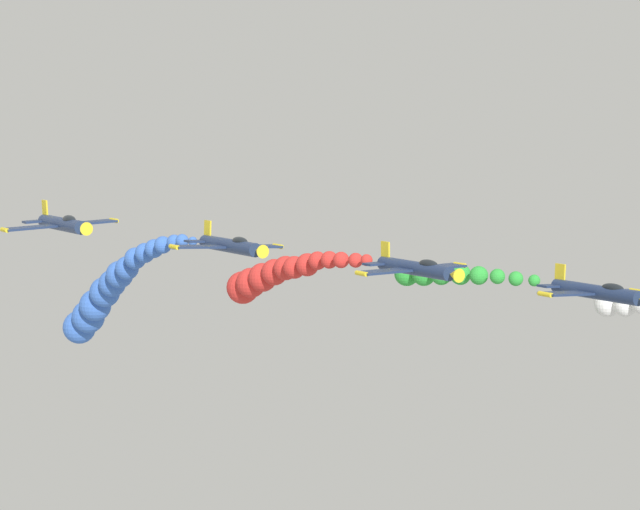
# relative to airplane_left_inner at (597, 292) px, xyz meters

# --- Properties ---
(smoke_trail_lead) EXTENTS (3.20, 14.28, 2.65)m
(smoke_trail_lead) POSITION_rel_airplane_left_inner_xyz_m (-11.36, -7.01, -2.64)
(smoke_trail_lead) COLOR white
(airplane_left_inner) EXTENTS (9.57, 10.35, 2.34)m
(airplane_left_inner) POSITION_rel_airplane_left_inner_xyz_m (0.00, 0.00, 0.00)
(airplane_left_inner) COLOR navy
(smoke_trail_left_inner) EXTENTS (3.33, 17.42, 2.60)m
(smoke_trail_left_inner) POSITION_rel_airplane_left_inner_xyz_m (0.95, -18.79, -0.49)
(smoke_trail_left_inner) COLOR green
(airplane_right_inner) EXTENTS (9.56, 10.35, 2.33)m
(airplane_right_inner) POSITION_rel_airplane_left_inner_xyz_m (10.66, -8.59, 1.58)
(airplane_right_inner) COLOR navy
(smoke_trail_right_inner) EXTENTS (3.26, 22.70, 6.49)m
(smoke_trail_right_inner) POSITION_rel_airplane_left_inner_xyz_m (11.30, -31.12, -1.28)
(smoke_trail_right_inner) COLOR red
(airplane_left_outer) EXTENTS (9.57, 10.35, 2.34)m
(airplane_left_outer) POSITION_rel_airplane_left_inner_xyz_m (21.48, -18.83, 3.02)
(airplane_left_outer) COLOR navy
(smoke_trail_left_outer) EXTENTS (3.72, 28.32, 12.98)m
(smoke_trail_left_outer) POSITION_rel_airplane_left_inner_xyz_m (21.89, -45.98, -4.19)
(smoke_trail_left_outer) COLOR blue
(airplane_right_outer) EXTENTS (9.57, 10.35, 2.34)m
(airplane_right_outer) POSITION_rel_airplane_left_inner_xyz_m (32.28, -27.51, 4.59)
(airplane_right_outer) COLOR navy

